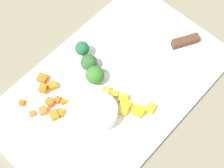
% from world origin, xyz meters
% --- Properties ---
extents(ground_plane, '(4.00, 4.00, 0.00)m').
position_xyz_m(ground_plane, '(0.00, 0.00, 0.00)').
color(ground_plane, gray).
extents(cutting_board, '(0.52, 0.32, 0.01)m').
position_xyz_m(cutting_board, '(0.00, 0.00, 0.01)').
color(cutting_board, white).
rests_on(cutting_board, ground_plane).
extents(prep_bowl, '(0.08, 0.08, 0.03)m').
position_xyz_m(prep_bowl, '(0.07, 0.03, 0.03)').
color(prep_bowl, white).
rests_on(prep_bowl, cutting_board).
extents(chef_knife, '(0.26, 0.16, 0.02)m').
position_xyz_m(chef_knife, '(-0.15, 0.02, 0.02)').
color(chef_knife, silver).
rests_on(chef_knife, cutting_board).
extents(carrot_dice_0, '(0.02, 0.02, 0.01)m').
position_xyz_m(carrot_dice_0, '(0.12, -0.04, 0.02)').
color(carrot_dice_0, orange).
rests_on(carrot_dice_0, cutting_board).
extents(carrot_dice_1, '(0.02, 0.02, 0.02)m').
position_xyz_m(carrot_dice_1, '(0.11, -0.10, 0.02)').
color(carrot_dice_1, orange).
rests_on(carrot_dice_1, cutting_board).
extents(carrot_dice_2, '(0.02, 0.02, 0.01)m').
position_xyz_m(carrot_dice_2, '(0.13, -0.04, 0.02)').
color(carrot_dice_2, orange).
rests_on(carrot_dice_2, cutting_board).
extents(carrot_dice_3, '(0.02, 0.02, 0.01)m').
position_xyz_m(carrot_dice_3, '(0.09, -0.09, 0.02)').
color(carrot_dice_3, orange).
rests_on(carrot_dice_3, cutting_board).
extents(carrot_dice_4, '(0.02, 0.01, 0.01)m').
position_xyz_m(carrot_dice_4, '(0.16, -0.11, 0.02)').
color(carrot_dice_4, orange).
rests_on(carrot_dice_4, cutting_board).
extents(carrot_dice_5, '(0.02, 0.02, 0.02)m').
position_xyz_m(carrot_dice_5, '(0.14, -0.06, 0.02)').
color(carrot_dice_5, orange).
rests_on(carrot_dice_5, cutting_board).
extents(carrot_dice_6, '(0.02, 0.02, 0.01)m').
position_xyz_m(carrot_dice_6, '(0.09, -0.12, 0.02)').
color(carrot_dice_6, orange).
rests_on(carrot_dice_6, cutting_board).
extents(carrot_dice_7, '(0.01, 0.01, 0.01)m').
position_xyz_m(carrot_dice_7, '(0.10, -0.05, 0.02)').
color(carrot_dice_7, orange).
rests_on(carrot_dice_7, cutting_board).
extents(carrot_dice_8, '(0.02, 0.02, 0.01)m').
position_xyz_m(carrot_dice_8, '(0.12, -0.07, 0.02)').
color(carrot_dice_8, orange).
rests_on(carrot_dice_8, cutting_board).
extents(carrot_dice_9, '(0.02, 0.01, 0.01)m').
position_xyz_m(carrot_dice_9, '(0.10, -0.06, 0.02)').
color(carrot_dice_9, orange).
rests_on(carrot_dice_9, cutting_board).
extents(carrot_dice_10, '(0.02, 0.02, 0.01)m').
position_xyz_m(carrot_dice_10, '(0.16, -0.08, 0.02)').
color(carrot_dice_10, orange).
rests_on(carrot_dice_10, cutting_board).
extents(pepper_dice_0, '(0.02, 0.02, 0.01)m').
position_xyz_m(pepper_dice_0, '(0.01, 0.06, 0.02)').
color(pepper_dice_0, yellow).
rests_on(pepper_dice_0, cutting_board).
extents(pepper_dice_1, '(0.02, 0.02, 0.02)m').
position_xyz_m(pepper_dice_1, '(0.01, 0.08, 0.02)').
color(pepper_dice_1, yellow).
rests_on(pepper_dice_1, cutting_board).
extents(pepper_dice_2, '(0.02, 0.02, 0.02)m').
position_xyz_m(pepper_dice_2, '(0.01, 0.04, 0.02)').
color(pepper_dice_2, yellow).
rests_on(pepper_dice_2, cutting_board).
extents(pepper_dice_3, '(0.03, 0.03, 0.02)m').
position_xyz_m(pepper_dice_3, '(0.03, 0.06, 0.02)').
color(pepper_dice_3, yellow).
rests_on(pepper_dice_3, cutting_board).
extents(pepper_dice_4, '(0.02, 0.02, 0.01)m').
position_xyz_m(pepper_dice_4, '(-0.01, 0.10, 0.02)').
color(pepper_dice_4, yellow).
rests_on(pepper_dice_4, cutting_board).
extents(pepper_dice_5, '(0.02, 0.02, 0.01)m').
position_xyz_m(pepper_dice_5, '(0.02, 0.00, 0.02)').
color(pepper_dice_5, yellow).
rests_on(pepper_dice_5, cutting_board).
extents(pepper_dice_6, '(0.02, 0.02, 0.01)m').
position_xyz_m(pepper_dice_6, '(0.01, 0.02, 0.02)').
color(pepper_dice_6, yellow).
rests_on(pepper_dice_6, cutting_board).
extents(broccoli_floret_0, '(0.04, 0.04, 0.04)m').
position_xyz_m(broccoli_floret_0, '(0.01, -0.04, 0.03)').
color(broccoli_floret_0, '#8CAB62').
rests_on(broccoli_floret_0, cutting_board).
extents(broccoli_floret_1, '(0.04, 0.04, 0.04)m').
position_xyz_m(broccoli_floret_1, '(0.00, -0.07, 0.03)').
color(broccoli_floret_1, '#8BBF63').
rests_on(broccoli_floret_1, cutting_board).
extents(broccoli_floret_2, '(0.03, 0.03, 0.04)m').
position_xyz_m(broccoli_floret_2, '(-0.01, -0.10, 0.04)').
color(broccoli_floret_2, '#8DAD5A').
rests_on(broccoli_floret_2, cutting_board).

